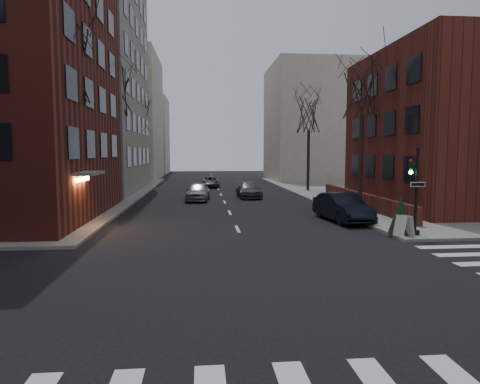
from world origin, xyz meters
name	(u,v)px	position (x,y,z in m)	size (l,w,h in m)	color
ground	(281,319)	(0.00, 0.00, 0.00)	(160.00, 160.00, 0.00)	black
building_left_tan	(42,47)	(-17.00, 34.00, 14.00)	(18.00, 18.00, 28.00)	gray
building_right_brick	(462,130)	(16.50, 19.00, 5.50)	(12.00, 14.00, 11.00)	#572019
low_wall_right	(361,200)	(9.30, 19.00, 0.65)	(0.35, 16.00, 1.00)	#572019
building_distant_la	(110,118)	(-15.00, 55.00, 9.00)	(14.00, 16.00, 18.00)	beige
building_distant_ra	(320,123)	(15.00, 50.00, 8.00)	(14.00, 14.00, 16.00)	beige
building_distant_lb	(140,136)	(-13.00, 72.00, 7.00)	(10.00, 12.00, 14.00)	beige
traffic_signal	(415,197)	(7.94, 8.99, 1.91)	(0.76, 0.44, 4.00)	black
tree_left_a	(68,66)	(-8.80, 14.00, 8.47)	(4.18, 4.18, 10.26)	#2D231C
tree_left_b	(113,90)	(-8.80, 26.00, 8.91)	(4.40, 4.40, 10.80)	#2D231C
tree_left_c	(139,116)	(-8.80, 40.00, 8.03)	(3.96, 3.96, 9.72)	#2D231C
tree_right_a	(363,90)	(8.80, 18.00, 8.03)	(3.96, 3.96, 9.72)	#2D231C
tree_right_b	(309,115)	(8.80, 32.00, 7.59)	(3.74, 3.74, 9.18)	#2D231C
streetlamp_near	(113,148)	(-8.20, 22.00, 4.24)	(0.36, 0.36, 6.28)	black
streetlamp_far	(147,150)	(-8.20, 42.00, 4.24)	(0.36, 0.36, 6.28)	black
parked_sedan	(342,207)	(6.20, 13.90, 0.81)	(1.72, 4.93, 1.62)	black
car_lane_silver	(198,192)	(-2.12, 25.26, 0.75)	(1.76, 4.38, 1.49)	#9F9EA3
car_lane_gray	(249,190)	(2.31, 27.19, 0.69)	(1.94, 4.76, 1.38)	#3C3D41
car_lane_far	(210,182)	(-0.80, 38.47, 0.61)	(2.04, 4.42, 1.23)	#3D3C41
sandwich_board	(404,226)	(7.30, 8.64, 0.64)	(0.43, 0.61, 0.98)	silver
evergreen_shrub	(401,214)	(7.41, 9.25, 1.07)	(1.10, 1.10, 1.83)	black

